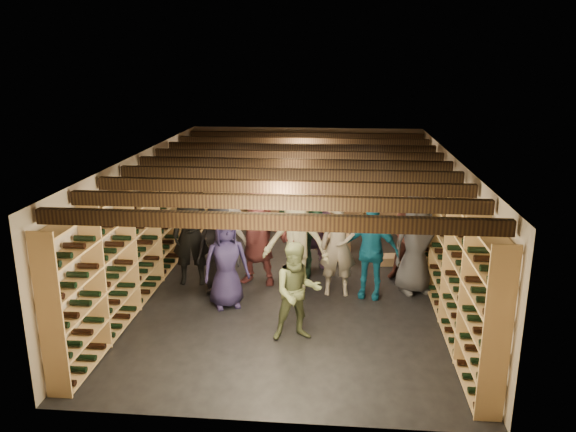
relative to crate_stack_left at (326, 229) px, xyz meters
The scene contains 23 objects.
ground 2.30m from the crate_stack_left, 104.04° to the right, with size 8.00×8.00×0.00m, color black.
walls 2.39m from the crate_stack_left, 104.04° to the right, with size 5.52×8.02×2.40m.
ceiling 3.00m from the crate_stack_left, 104.04° to the right, with size 5.50×8.00×0.01m, color beige.
ceiling_joists 2.91m from the crate_stack_left, 104.04° to the right, with size 5.40×7.12×0.18m.
wine_rack_left 3.87m from the crate_stack_left, 144.90° to the right, with size 0.32×7.50×2.15m.
wine_rack_right 3.05m from the crate_stack_left, 47.30° to the right, with size 0.32×7.50×2.15m.
wine_rack_back 1.85m from the crate_stack_left, 108.49° to the left, with size 4.70×0.30×2.15m.
crate_stack_left is the anchor object (origin of this frame).
crate_stack_right 0.77m from the crate_stack_left, 68.69° to the right, with size 0.53×0.38×0.51m.
crate_loose 1.61m from the crate_stack_left, 34.38° to the right, with size 0.50×0.33×0.17m, color tan.
person_0 3.12m from the crate_stack_left, 126.01° to the right, with size 0.80×0.52×1.63m, color black.
person_1 3.30m from the crate_stack_left, 137.18° to the right, with size 0.69×0.45×1.89m, color black.
person_2 4.19m from the crate_stack_left, 94.38° to the right, with size 0.73×0.57×1.49m, color #4B5434.
person_3 2.52m from the crate_stack_left, 100.91° to the right, with size 1.20×0.69×1.87m, color beige.
person_4 2.68m from the crate_stack_left, 72.03° to the right, with size 0.97×0.40×1.66m, color #126086.
person_5 2.44m from the crate_stack_left, 120.25° to the right, with size 1.64×0.52×1.77m, color brown.
person_6 3.53m from the crate_stack_left, 116.66° to the right, with size 0.76×0.49×1.55m, color #221C42.
person_7 2.53m from the crate_stack_left, 83.79° to the right, with size 0.64×0.42×1.76m, color gray.
person_8 2.40m from the crate_stack_left, 46.10° to the right, with size 0.85×0.66×1.74m, color #46201A.
person_9 2.67m from the crate_stack_left, 132.65° to the right, with size 0.97×0.56×1.50m, color #A9A29B.
person_10 1.79m from the crate_stack_left, 105.24° to the right, with size 1.12×0.47×1.91m, color #28503B.
person_11 1.24m from the crate_stack_left, 101.62° to the right, with size 1.55×0.49×1.67m, color #7B5280.
person_12 2.82m from the crate_stack_left, 54.00° to the right, with size 0.87×0.57×1.79m, color #38383E.
Camera 1 is at (0.77, -9.51, 4.05)m, focal length 35.00 mm.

